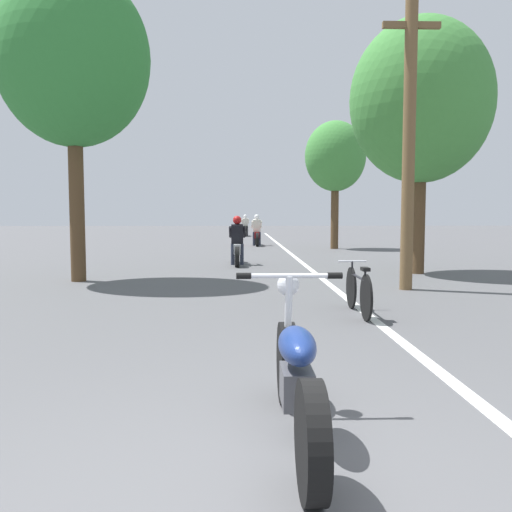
{
  "coord_description": "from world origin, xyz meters",
  "views": [
    {
      "loc": [
        -0.17,
        -2.62,
        1.49
      ],
      "look_at": [
        0.06,
        4.81,
        0.9
      ],
      "focal_mm": 38.0,
      "sensor_mm": 36.0,
      "label": 1
    }
  ],
  "objects_px": {
    "utility_pole": "(409,139)",
    "roadside_tree_left": "(73,60)",
    "motorcycle_rider_mid": "(257,234)",
    "motorcycle_rider_far": "(245,228)",
    "roadside_tree_right_near": "(421,101)",
    "roadside_tree_right_far": "(335,157)",
    "motorcycle_foreground": "(296,376)",
    "motorcycle_rider_lead": "(237,246)",
    "bicycle_parked": "(358,291)"
  },
  "relations": [
    {
      "from": "utility_pole",
      "to": "roadside_tree_right_near",
      "type": "distance_m",
      "value": 3.26
    },
    {
      "from": "roadside_tree_right_far",
      "to": "utility_pole",
      "type": "bearing_deg",
      "value": -93.39
    },
    {
      "from": "utility_pole",
      "to": "motorcycle_rider_lead",
      "type": "xyz_separation_m",
      "value": [
        -3.31,
        5.16,
        -2.35
      ]
    },
    {
      "from": "bicycle_parked",
      "to": "motorcycle_rider_mid",
      "type": "bearing_deg",
      "value": 93.25
    },
    {
      "from": "motorcycle_foreground",
      "to": "motorcycle_rider_lead",
      "type": "height_order",
      "value": "motorcycle_rider_lead"
    },
    {
      "from": "motorcycle_foreground",
      "to": "roadside_tree_right_far",
      "type": "bearing_deg",
      "value": 79.27
    },
    {
      "from": "bicycle_parked",
      "to": "roadside_tree_left",
      "type": "bearing_deg",
      "value": 142.49
    },
    {
      "from": "motorcycle_rider_lead",
      "to": "bicycle_parked",
      "type": "height_order",
      "value": "motorcycle_rider_lead"
    },
    {
      "from": "roadside_tree_right_near",
      "to": "roadside_tree_left",
      "type": "bearing_deg",
      "value": -170.87
    },
    {
      "from": "roadside_tree_right_near",
      "to": "roadside_tree_right_far",
      "type": "distance_m",
      "value": 9.27
    },
    {
      "from": "roadside_tree_right_near",
      "to": "motorcycle_rider_lead",
      "type": "distance_m",
      "value": 6.23
    },
    {
      "from": "motorcycle_foreground",
      "to": "bicycle_parked",
      "type": "xyz_separation_m",
      "value": [
        1.38,
        4.38,
        -0.07
      ]
    },
    {
      "from": "motorcycle_foreground",
      "to": "roadside_tree_right_near",
      "type": "bearing_deg",
      "value": 67.47
    },
    {
      "from": "utility_pole",
      "to": "roadside_tree_left",
      "type": "xyz_separation_m",
      "value": [
        -6.77,
        1.5,
        1.85
      ]
    },
    {
      "from": "roadside_tree_right_near",
      "to": "roadside_tree_right_far",
      "type": "xyz_separation_m",
      "value": [
        -0.43,
        9.25,
        -0.39
      ]
    },
    {
      "from": "motorcycle_rider_lead",
      "to": "roadside_tree_left",
      "type": "bearing_deg",
      "value": -133.35
    },
    {
      "from": "roadside_tree_right_far",
      "to": "motorcycle_rider_lead",
      "type": "relative_size",
      "value": 2.6
    },
    {
      "from": "motorcycle_rider_far",
      "to": "roadside_tree_right_far",
      "type": "bearing_deg",
      "value": -73.94
    },
    {
      "from": "motorcycle_rider_lead",
      "to": "motorcycle_rider_mid",
      "type": "relative_size",
      "value": 1.0
    },
    {
      "from": "motorcycle_foreground",
      "to": "motorcycle_rider_mid",
      "type": "distance_m",
      "value": 21.23
    },
    {
      "from": "motorcycle_rider_mid",
      "to": "motorcycle_rider_far",
      "type": "height_order",
      "value": "motorcycle_rider_mid"
    },
    {
      "from": "motorcycle_foreground",
      "to": "bicycle_parked",
      "type": "height_order",
      "value": "motorcycle_foreground"
    },
    {
      "from": "roadside_tree_right_near",
      "to": "roadside_tree_left",
      "type": "height_order",
      "value": "roadside_tree_left"
    },
    {
      "from": "roadside_tree_right_far",
      "to": "motorcycle_foreground",
      "type": "distance_m",
      "value": 19.57
    },
    {
      "from": "utility_pole",
      "to": "roadside_tree_left",
      "type": "bearing_deg",
      "value": 167.51
    },
    {
      "from": "utility_pole",
      "to": "bicycle_parked",
      "type": "xyz_separation_m",
      "value": [
        -1.5,
        -2.55,
        -2.54
      ]
    },
    {
      "from": "motorcycle_foreground",
      "to": "utility_pole",
      "type": "bearing_deg",
      "value": 67.44
    },
    {
      "from": "motorcycle_rider_mid",
      "to": "roadside_tree_left",
      "type": "bearing_deg",
      "value": -108.63
    },
    {
      "from": "motorcycle_rider_mid",
      "to": "roadside_tree_right_near",
      "type": "bearing_deg",
      "value": -72.65
    },
    {
      "from": "bicycle_parked",
      "to": "motorcycle_rider_far",
      "type": "bearing_deg",
      "value": 92.91
    },
    {
      "from": "motorcycle_foreground",
      "to": "bicycle_parked",
      "type": "distance_m",
      "value": 4.59
    },
    {
      "from": "roadside_tree_right_far",
      "to": "motorcycle_rider_mid",
      "type": "xyz_separation_m",
      "value": [
        -3.17,
        2.28,
        -3.25
      ]
    },
    {
      "from": "motorcycle_rider_lead",
      "to": "motorcycle_rider_far",
      "type": "bearing_deg",
      "value": 88.7
    },
    {
      "from": "motorcycle_rider_mid",
      "to": "bicycle_parked",
      "type": "bearing_deg",
      "value": -86.75
    },
    {
      "from": "utility_pole",
      "to": "bicycle_parked",
      "type": "bearing_deg",
      "value": -120.45
    },
    {
      "from": "motorcycle_rider_mid",
      "to": "motorcycle_rider_far",
      "type": "relative_size",
      "value": 0.95
    },
    {
      "from": "bicycle_parked",
      "to": "utility_pole",
      "type": "bearing_deg",
      "value": 59.55
    },
    {
      "from": "roadside_tree_left",
      "to": "motorcycle_rider_mid",
      "type": "height_order",
      "value": "roadside_tree_left"
    },
    {
      "from": "roadside_tree_left",
      "to": "roadside_tree_right_far",
      "type": "bearing_deg",
      "value": 54.58
    },
    {
      "from": "roadside_tree_right_near",
      "to": "motorcycle_rider_far",
      "type": "height_order",
      "value": "roadside_tree_right_near"
    },
    {
      "from": "motorcycle_foreground",
      "to": "bicycle_parked",
      "type": "relative_size",
      "value": 1.27
    },
    {
      "from": "utility_pole",
      "to": "roadside_tree_right_near",
      "type": "bearing_deg",
      "value": 67.55
    },
    {
      "from": "bicycle_parked",
      "to": "roadside_tree_right_near",
      "type": "bearing_deg",
      "value": 63.58
    },
    {
      "from": "roadside_tree_right_near",
      "to": "roadside_tree_right_far",
      "type": "height_order",
      "value": "roadside_tree_right_near"
    },
    {
      "from": "roadside_tree_right_near",
      "to": "motorcycle_rider_far",
      "type": "xyz_separation_m",
      "value": [
        -4.02,
        21.7,
        -3.65
      ]
    },
    {
      "from": "motorcycle_rider_mid",
      "to": "bicycle_parked",
      "type": "xyz_separation_m",
      "value": [
        0.96,
        -16.85,
        -0.18
      ]
    },
    {
      "from": "roadside_tree_left",
      "to": "motorcycle_rider_far",
      "type": "relative_size",
      "value": 3.11
    },
    {
      "from": "roadside_tree_left",
      "to": "motorcycle_rider_far",
      "type": "bearing_deg",
      "value": 80.36
    },
    {
      "from": "roadside_tree_right_far",
      "to": "roadside_tree_left",
      "type": "relative_size",
      "value": 0.79
    },
    {
      "from": "utility_pole",
      "to": "roadside_tree_left",
      "type": "relative_size",
      "value": 0.85
    }
  ]
}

